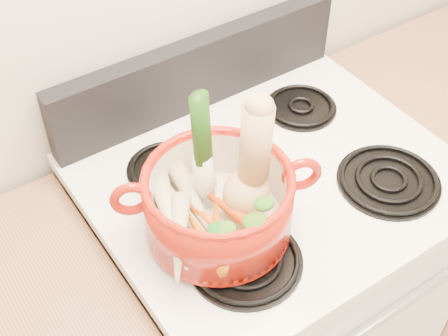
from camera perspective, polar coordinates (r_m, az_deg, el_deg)
stove_body at (r=1.75m, az=3.62°, el=-11.81°), size 0.76×0.65×0.92m
cooktop at (r=1.38m, az=4.50°, el=-0.97°), size 0.78×0.67×0.03m
control_backsplash at (r=1.50m, az=-2.29°, el=8.71°), size 0.76×0.05×0.18m
oven_handle at (r=1.36m, az=13.04°, el=-14.11°), size 0.60×0.02×0.02m
burner_front_left at (r=1.21m, az=1.94°, el=-8.37°), size 0.22×0.22×0.02m
burner_front_right at (r=1.39m, az=14.83°, el=-1.04°), size 0.22×0.22×0.02m
burner_back_left at (r=1.37m, az=-5.32°, el=0.03°), size 0.17×0.17×0.02m
burner_back_right at (r=1.54m, az=7.05°, el=5.63°), size 0.17×0.17×0.02m
dutch_oven at (r=1.19m, az=-0.54°, el=-3.27°), size 0.37×0.37×0.14m
pot_handle_left at (r=1.14m, az=-8.50°, el=-2.82°), size 0.08×0.05×0.08m
pot_handle_right at (r=1.18m, az=7.11°, el=-0.57°), size 0.08×0.05×0.08m
squash at (r=1.15m, az=2.14°, el=0.44°), size 0.15×0.14×0.25m
leek at (r=1.15m, az=-1.93°, el=1.50°), size 0.06×0.07×0.28m
ginger at (r=1.24m, az=-2.53°, el=-1.87°), size 0.09×0.08×0.05m
parsnip_0 at (r=1.20m, az=-3.67°, el=-4.10°), size 0.07×0.23×0.06m
parsnip_1 at (r=1.18m, az=-4.80°, el=-4.78°), size 0.10×0.22×0.06m
parsnip_2 at (r=1.21m, az=-3.03°, el=-2.40°), size 0.08×0.22×0.07m
parsnip_3 at (r=1.14m, az=-4.14°, el=-6.27°), size 0.13×0.17×0.06m
carrot_0 at (r=1.17m, az=-0.25°, el=-5.82°), size 0.07×0.18×0.05m
carrot_1 at (r=1.15m, az=-1.63°, el=-6.82°), size 0.04×0.15×0.04m
carrot_2 at (r=1.19m, az=0.54°, el=-3.97°), size 0.07×0.16×0.04m
carrot_3 at (r=1.15m, az=-0.69°, el=-6.03°), size 0.10×0.13×0.04m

